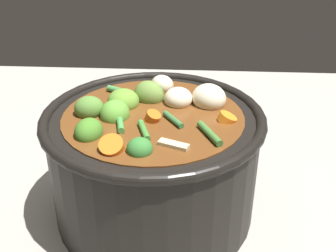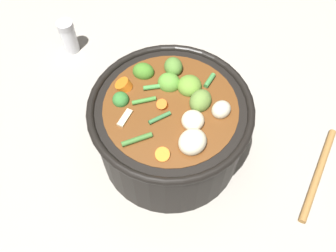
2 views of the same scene
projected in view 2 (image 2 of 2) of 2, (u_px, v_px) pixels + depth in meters
The scene contains 3 objects.
ground_plane at pixel (170, 149), 0.74m from camera, with size 1.10×1.10×0.00m, color #9E998E.
cooking_pot at pixel (171, 127), 0.67m from camera, with size 0.29×0.29×0.18m.
salt_shaker at pixel (68, 36), 0.85m from camera, with size 0.04×0.04×0.08m.
Camera 2 is at (0.02, -0.35, 0.65)m, focal length 38.48 mm.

